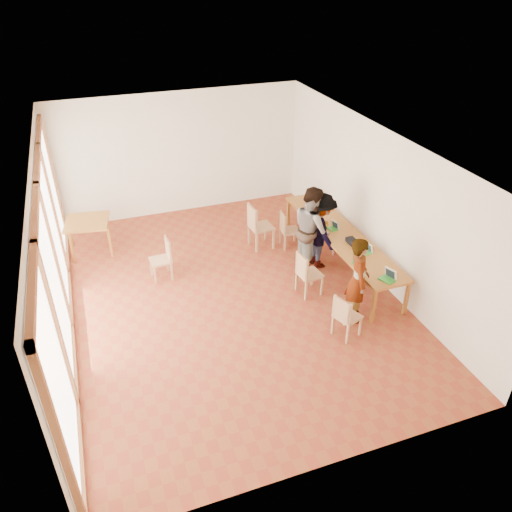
{
  "coord_description": "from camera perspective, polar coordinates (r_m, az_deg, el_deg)",
  "views": [
    {
      "loc": [
        -2.18,
        -7.55,
        5.74
      ],
      "look_at": [
        0.36,
        -0.47,
        1.1
      ],
      "focal_mm": 35.0,
      "sensor_mm": 36.0,
      "label": 1
    }
  ],
  "objects": [
    {
      "name": "person_far",
      "position": [
        10.31,
        7.39,
        2.87
      ],
      "size": [
        0.66,
        1.09,
        1.64
      ],
      "primitive_type": "imported",
      "rotation": [
        0.0,
        0.0,
        1.62
      ],
      "color": "gray",
      "rests_on": "ground"
    },
    {
      "name": "wall_front",
      "position": [
        5.94,
        8.53,
        -14.31
      ],
      "size": [
        6.0,
        0.1,
        3.0
      ],
      "primitive_type": "cube",
      "color": "white",
      "rests_on": "ground"
    },
    {
      "name": "ground",
      "position": [
        9.73,
        -2.93,
        -4.54
      ],
      "size": [
        8.0,
        8.0,
        0.0
      ],
      "primitive_type": "plane",
      "color": "brown",
      "rests_on": "ground"
    },
    {
      "name": "laptop_far",
      "position": [
        10.54,
        8.88,
        3.31
      ],
      "size": [
        0.23,
        0.25,
        0.18
      ],
      "rotation": [
        0.0,
        0.0,
        0.28
      ],
      "color": "green",
      "rests_on": "communal_table"
    },
    {
      "name": "window_wall",
      "position": [
        8.69,
        -22.18,
        -0.11
      ],
      "size": [
        0.1,
        8.0,
        3.0
      ],
      "primitive_type": "cube",
      "color": "white",
      "rests_on": "ground"
    },
    {
      "name": "black_pouch",
      "position": [
        10.08,
        10.91,
        1.67
      ],
      "size": [
        0.16,
        0.26,
        0.09
      ],
      "primitive_type": "cube",
      "color": "black",
      "rests_on": "communal_table"
    },
    {
      "name": "chair_far",
      "position": [
        10.95,
        0.09,
        3.87
      ],
      "size": [
        0.52,
        0.52,
        0.55
      ],
      "rotation": [
        0.0,
        0.0,
        0.08
      ],
      "color": "tan",
      "rests_on": "ground"
    },
    {
      "name": "person_mid",
      "position": [
        10.17,
        6.4,
        3.1
      ],
      "size": [
        0.78,
        0.95,
        1.82
      ],
      "primitive_type": "imported",
      "rotation": [
        0.0,
        0.0,
        1.46
      ],
      "color": "gray",
      "rests_on": "ground"
    },
    {
      "name": "chair_mid",
      "position": [
        9.51,
        5.72,
        -1.62
      ],
      "size": [
        0.46,
        0.46,
        0.48
      ],
      "rotation": [
        0.0,
        0.0,
        0.11
      ],
      "color": "tan",
      "rests_on": "ground"
    },
    {
      "name": "yellow_mug",
      "position": [
        10.59,
        7.96,
        3.55
      ],
      "size": [
        0.17,
        0.17,
        0.11
      ],
      "primitive_type": "imported",
      "rotation": [
        0.0,
        0.0,
        -0.21
      ],
      "color": "orange",
      "rests_on": "communal_table"
    },
    {
      "name": "ceiling",
      "position": [
        8.31,
        -3.5,
        12.51
      ],
      "size": [
        6.0,
        8.0,
        0.04
      ],
      "primitive_type": "cube",
      "color": "white",
      "rests_on": "wall_back"
    },
    {
      "name": "side_table",
      "position": [
        11.4,
        -18.72,
        3.46
      ],
      "size": [
        0.9,
        0.9,
        0.75
      ],
      "rotation": [
        0.0,
        0.0,
        -0.17
      ],
      "color": "#A36824",
      "rests_on": "ground"
    },
    {
      "name": "laptop_near",
      "position": [
        9.12,
        14.93,
        -2.28
      ],
      "size": [
        0.29,
        0.31,
        0.22
      ],
      "rotation": [
        0.0,
        0.0,
        0.36
      ],
      "color": "green",
      "rests_on": "communal_table"
    },
    {
      "name": "pink_phone",
      "position": [
        9.64,
        11.84,
        -0.19
      ],
      "size": [
        0.05,
        0.1,
        0.01
      ],
      "primitive_type": "cube",
      "color": "#E24F8C",
      "rests_on": "communal_table"
    },
    {
      "name": "chair_empty",
      "position": [
        11.06,
        3.49,
        3.4
      ],
      "size": [
        0.43,
        0.43,
        0.44
      ],
      "rotation": [
        0.0,
        0.0,
        -0.1
      ],
      "color": "tan",
      "rests_on": "ground"
    },
    {
      "name": "wall_right",
      "position": [
        10.09,
        13.42,
        5.91
      ],
      "size": [
        0.1,
        8.0,
        3.0
      ],
      "primitive_type": "cube",
      "color": "white",
      "rests_on": "ground"
    },
    {
      "name": "green_bottle",
      "position": [
        9.38,
        11.17,
        -0.13
      ],
      "size": [
        0.07,
        0.07,
        0.28
      ],
      "primitive_type": "cylinder",
      "color": "#106930",
      "rests_on": "communal_table"
    },
    {
      "name": "laptop_mid",
      "position": [
        9.85,
        12.59,
        0.73
      ],
      "size": [
        0.21,
        0.23,
        0.18
      ],
      "rotation": [
        0.0,
        0.0,
        0.09
      ],
      "color": "green",
      "rests_on": "communal_table"
    },
    {
      "name": "chair_spare",
      "position": [
        10.14,
        -10.43,
        0.16
      ],
      "size": [
        0.42,
        0.42,
        0.46
      ],
      "rotation": [
        0.0,
        0.0,
        3.2
      ],
      "color": "tan",
      "rests_on": "ground"
    },
    {
      "name": "wall_back",
      "position": [
        12.49,
        -8.67,
        11.47
      ],
      "size": [
        6.0,
        0.1,
        3.0
      ],
      "primitive_type": "cube",
      "color": "white",
      "rests_on": "ground"
    },
    {
      "name": "communal_table",
      "position": [
        10.45,
        9.65,
        2.35
      ],
      "size": [
        0.8,
        4.0,
        0.75
      ],
      "color": "#A36824",
      "rests_on": "ground"
    },
    {
      "name": "condiment_cup",
      "position": [
        11.5,
        5.84,
        5.93
      ],
      "size": [
        0.08,
        0.08,
        0.06
      ],
      "primitive_type": "cylinder",
      "color": "white",
      "rests_on": "communal_table"
    },
    {
      "name": "person_near",
      "position": [
        8.89,
        11.58,
        -2.68
      ],
      "size": [
        0.58,
        0.7,
        1.63
      ],
      "primitive_type": "imported",
      "rotation": [
        0.0,
        0.0,
        1.19
      ],
      "color": "gray",
      "rests_on": "ground"
    },
    {
      "name": "chair_near",
      "position": [
        8.58,
        10.1,
        -6.45
      ],
      "size": [
        0.5,
        0.5,
        0.44
      ],
      "rotation": [
        0.0,
        0.0,
        0.36
      ],
      "color": "tan",
      "rests_on": "ground"
    },
    {
      "name": "clear_glass",
      "position": [
        10.99,
        6.22,
        4.73
      ],
      "size": [
        0.07,
        0.07,
        0.09
      ],
      "primitive_type": "cylinder",
      "color": "silver",
      "rests_on": "communal_table"
    }
  ]
}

